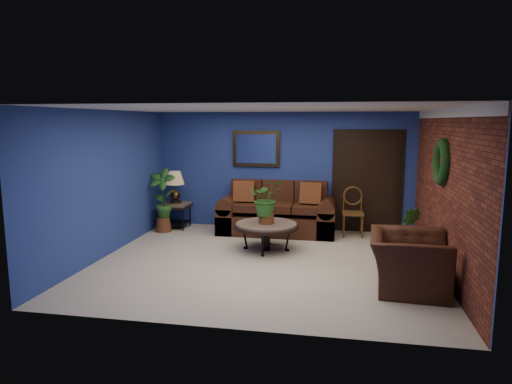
% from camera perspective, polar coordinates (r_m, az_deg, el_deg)
% --- Properties ---
extents(floor, '(5.50, 5.50, 0.00)m').
position_cam_1_polar(floor, '(7.64, 1.09, -8.73)').
color(floor, '#C0B29F').
rests_on(floor, ground).
extents(wall_back, '(5.50, 0.04, 2.50)m').
position_cam_1_polar(wall_back, '(9.82, 3.50, 2.66)').
color(wall_back, navy).
rests_on(wall_back, ground).
extents(wall_left, '(0.04, 5.00, 2.50)m').
position_cam_1_polar(wall_left, '(8.26, -18.05, 1.06)').
color(wall_left, navy).
rests_on(wall_left, ground).
extents(wall_right_brick, '(0.04, 5.00, 2.50)m').
position_cam_1_polar(wall_right_brick, '(7.43, 22.53, -0.02)').
color(wall_right_brick, maroon).
rests_on(wall_right_brick, ground).
extents(ceiling, '(5.50, 5.00, 0.02)m').
position_cam_1_polar(ceiling, '(7.29, 1.15, 10.36)').
color(ceiling, white).
rests_on(ceiling, wall_back).
extents(crown_molding, '(0.03, 5.00, 0.14)m').
position_cam_1_polar(crown_molding, '(7.35, 22.85, 9.11)').
color(crown_molding, white).
rests_on(crown_molding, wall_right_brick).
extents(wall_mirror, '(1.02, 0.06, 0.77)m').
position_cam_1_polar(wall_mirror, '(9.83, 0.01, 5.43)').
color(wall_mirror, '#463118').
rests_on(wall_mirror, wall_back).
extents(closet_door, '(1.44, 0.06, 2.18)m').
position_cam_1_polar(closet_door, '(9.76, 13.72, 1.20)').
color(closet_door, black).
rests_on(closet_door, wall_back).
extents(wreath, '(0.16, 0.72, 0.72)m').
position_cam_1_polar(wreath, '(7.42, 22.20, 3.49)').
color(wreath, black).
rests_on(wreath, wall_right_brick).
extents(sofa, '(2.39, 1.03, 1.07)m').
position_cam_1_polar(sofa, '(9.57, 2.69, -2.95)').
color(sofa, '#431E13').
rests_on(sofa, ground).
extents(coffee_table, '(1.16, 1.16, 0.50)m').
position_cam_1_polar(coffee_table, '(8.21, 1.29, -4.32)').
color(coffee_table, '#524C47').
rests_on(coffee_table, ground).
extents(end_table, '(0.60, 0.60, 0.55)m').
position_cam_1_polar(end_table, '(10.05, -10.00, -2.10)').
color(end_table, '#524C47').
rests_on(end_table, ground).
extents(table_lamp, '(0.40, 0.40, 0.67)m').
position_cam_1_polar(table_lamp, '(9.96, -10.09, 1.07)').
color(table_lamp, '#463118').
rests_on(table_lamp, end_table).
extents(side_chair, '(0.44, 0.44, 0.99)m').
position_cam_1_polar(side_chair, '(9.48, 12.01, -1.97)').
color(side_chair, brown).
rests_on(side_chair, ground).
extents(armchair, '(1.13, 1.27, 0.77)m').
position_cam_1_polar(armchair, '(6.71, 18.49, -8.27)').
color(armchair, '#431E13').
rests_on(armchair, ground).
extents(coffee_plant, '(0.70, 0.65, 0.79)m').
position_cam_1_polar(coffee_plant, '(8.11, 1.30, -0.94)').
color(coffee_plant, brown).
rests_on(coffee_plant, coffee_table).
extents(floor_plant, '(0.44, 0.37, 0.88)m').
position_cam_1_polar(floor_plant, '(8.24, 18.39, -4.56)').
color(floor_plant, brown).
rests_on(floor_plant, ground).
extents(tall_plant, '(0.61, 0.44, 1.34)m').
position_cam_1_polar(tall_plant, '(9.73, -11.60, -0.74)').
color(tall_plant, brown).
rests_on(tall_plant, ground).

